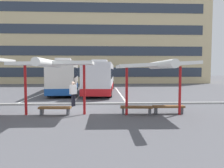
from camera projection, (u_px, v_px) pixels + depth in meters
ground_plane at (67, 109)px, 12.71m from camera, size 160.00×160.00×0.00m
terminal_building at (92, 46)px, 42.99m from camera, size 44.00×13.45×17.92m
coach_bus_0 at (65, 77)px, 22.18m from camera, size 3.34×10.58×3.59m
coach_bus_1 at (101, 78)px, 22.58m from camera, size 3.37×12.15×3.46m
lane_stripe_0 at (43, 94)px, 21.22m from camera, size 0.16×14.00×0.01m
lane_stripe_1 at (81, 93)px, 21.39m from camera, size 0.16×14.00×0.01m
lane_stripe_2 at (120, 93)px, 21.57m from camera, size 0.16×14.00×0.01m
waiting_shelter_1 at (53, 65)px, 10.69m from camera, size 4.12×4.36×2.90m
bench_1 at (55, 109)px, 11.00m from camera, size 1.73×0.51×0.45m
waiting_shelter_2 at (155, 66)px, 10.69m from camera, size 3.90×4.78×2.85m
bench_2 at (136, 108)px, 11.17m from camera, size 1.77×0.55×0.45m
bench_3 at (169, 108)px, 11.33m from camera, size 1.73×0.44×0.45m
platform_kerb at (71, 104)px, 14.34m from camera, size 44.00×0.24×0.12m
waiting_passenger_0 at (73, 92)px, 13.67m from camera, size 0.48×0.50×1.65m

